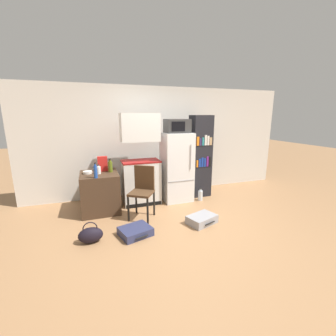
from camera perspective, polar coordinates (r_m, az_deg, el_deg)
name	(u,v)px	position (r m, az deg, el deg)	size (l,w,h in m)	color
ground_plane	(187,228)	(3.97, 4.95, -14.87)	(24.00, 24.00, 0.00)	#A3754C
wall_back	(163,141)	(5.48, -1.38, 6.86)	(6.40, 0.10, 2.52)	silver
side_table	(100,192)	(4.65, -16.82, -5.90)	(0.71, 0.76, 0.77)	#422D1E
kitchen_hutch	(141,164)	(4.76, -6.95, 0.94)	(0.79, 0.48, 1.91)	silver
refrigerator	(177,167)	(4.96, 2.21, 0.23)	(0.62, 0.60, 1.50)	white
microwave	(177,126)	(4.84, 2.31, 10.62)	(0.50, 0.39, 0.29)	#333333
bookshelf	(200,156)	(5.27, 8.16, 2.93)	(0.46, 0.37, 1.87)	black
bottle_blue_soda	(96,172)	(4.19, -17.93, -0.86)	(0.06, 0.06, 0.28)	#1E47A3
bottle_milk_white	(98,170)	(4.49, -17.24, -0.48)	(0.09, 0.09, 0.18)	white
bottle_olive_oil	(110,166)	(4.56, -14.45, 0.39)	(0.08, 0.08, 0.27)	#566619
bowl	(88,172)	(4.59, -19.73, -1.04)	(0.17, 0.17, 0.05)	silver
cereal_box	(103,164)	(4.66, -16.28, 1.02)	(0.19, 0.07, 0.30)	red
chair	(143,187)	(4.18, -6.40, -4.83)	(0.55, 0.55, 0.96)	black
suitcase_large_flat	(202,219)	(4.12, 8.59, -12.78)	(0.58, 0.48, 0.15)	#99999E
suitcase_small_flat	(135,231)	(3.75, -8.27, -15.64)	(0.56, 0.51, 0.13)	navy
handbag	(91,235)	(3.69, -19.05, -15.77)	(0.36, 0.20, 0.33)	black
water_bottle_front	(200,195)	(5.12, 8.22, -6.85)	(0.10, 0.10, 0.29)	silver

